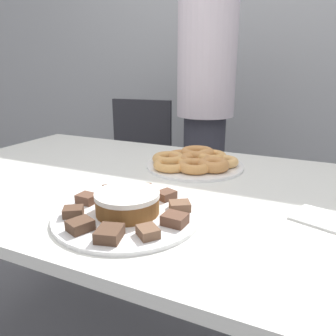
% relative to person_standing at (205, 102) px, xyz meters
% --- Properties ---
extents(wall_back, '(8.00, 0.05, 2.60)m').
position_rel_person_standing_xyz_m(wall_back, '(0.17, 0.70, 0.39)').
color(wall_back, '#A8AAAD').
rests_on(wall_back, ground_plane).
extents(table, '(1.75, 0.95, 0.75)m').
position_rel_person_standing_xyz_m(table, '(0.17, -0.87, -0.24)').
color(table, silver).
rests_on(table, ground_plane).
extents(person_standing, '(0.31, 0.31, 1.71)m').
position_rel_person_standing_xyz_m(person_standing, '(0.00, 0.00, 0.00)').
color(person_standing, '#383842').
rests_on(person_standing, ground_plane).
extents(office_chair_left, '(0.49, 0.49, 0.90)m').
position_rel_person_standing_xyz_m(office_chair_left, '(-0.44, -0.05, -0.48)').
color(office_chair_left, black).
rests_on(office_chair_left, ground_plane).
extents(plate_cake, '(0.36, 0.36, 0.01)m').
position_rel_person_standing_xyz_m(plate_cake, '(0.18, -1.12, -0.16)').
color(plate_cake, white).
rests_on(plate_cake, table).
extents(plate_donuts, '(0.35, 0.35, 0.01)m').
position_rel_person_standing_xyz_m(plate_donuts, '(0.18, -0.66, -0.16)').
color(plate_donuts, white).
rests_on(plate_donuts, table).
extents(frosted_cake, '(0.16, 0.16, 0.05)m').
position_rel_person_standing_xyz_m(frosted_cake, '(0.18, -1.12, -0.13)').
color(frosted_cake, brown).
rests_on(frosted_cake, plate_cake).
extents(lamington_0, '(0.07, 0.07, 0.02)m').
position_rel_person_standing_xyz_m(lamington_0, '(0.08, -1.04, -0.14)').
color(lamington_0, '#513828').
rests_on(lamington_0, plate_cake).
extents(lamington_1, '(0.05, 0.04, 0.02)m').
position_rel_person_standing_xyz_m(lamington_1, '(0.05, -1.11, -0.14)').
color(lamington_1, brown).
rests_on(lamington_1, plate_cake).
extents(lamington_2, '(0.06, 0.06, 0.02)m').
position_rel_person_standing_xyz_m(lamington_2, '(0.07, -1.19, -0.14)').
color(lamington_2, '#513828').
rests_on(lamington_2, plate_cake).
extents(lamington_3, '(0.06, 0.06, 0.02)m').
position_rel_person_standing_xyz_m(lamington_3, '(0.13, -1.24, -0.14)').
color(lamington_3, '#513828').
rests_on(lamington_3, plate_cake).
extents(lamington_4, '(0.06, 0.07, 0.02)m').
position_rel_person_standing_xyz_m(lamington_4, '(0.21, -1.24, -0.14)').
color(lamington_4, '#513828').
rests_on(lamington_4, plate_cake).
extents(lamington_5, '(0.06, 0.06, 0.02)m').
position_rel_person_standing_xyz_m(lamington_5, '(0.28, -1.20, -0.14)').
color(lamington_5, brown).
rests_on(lamington_5, plate_cake).
extents(lamington_6, '(0.06, 0.05, 0.02)m').
position_rel_person_standing_xyz_m(lamington_6, '(0.31, -1.13, -0.14)').
color(lamington_6, brown).
rests_on(lamington_6, plate_cake).
extents(lamington_7, '(0.07, 0.06, 0.02)m').
position_rel_person_standing_xyz_m(lamington_7, '(0.29, -1.05, -0.14)').
color(lamington_7, brown).
rests_on(lamington_7, plate_cake).
extents(lamington_8, '(0.06, 0.06, 0.02)m').
position_rel_person_standing_xyz_m(lamington_8, '(0.22, -1.00, -0.14)').
color(lamington_8, brown).
rests_on(lamington_8, plate_cake).
extents(lamington_9, '(0.06, 0.07, 0.02)m').
position_rel_person_standing_xyz_m(lamington_9, '(0.15, -0.99, -0.14)').
color(lamington_9, brown).
rests_on(lamington_9, plate_cake).
extents(donut_0, '(0.12, 0.12, 0.03)m').
position_rel_person_standing_xyz_m(donut_0, '(0.18, -0.66, -0.14)').
color(donut_0, '#C68447').
rests_on(donut_0, plate_donuts).
extents(donut_1, '(0.12, 0.12, 0.03)m').
position_rel_person_standing_xyz_m(donut_1, '(0.09, -0.69, -0.14)').
color(donut_1, tan).
rests_on(donut_1, plate_donuts).
extents(donut_2, '(0.12, 0.12, 0.03)m').
position_rel_person_standing_xyz_m(donut_2, '(0.13, -0.75, -0.14)').
color(donut_2, tan).
rests_on(donut_2, plate_donuts).
extents(donut_3, '(0.12, 0.12, 0.03)m').
position_rel_person_standing_xyz_m(donut_3, '(0.21, -0.74, -0.14)').
color(donut_3, '#D18E4C').
rests_on(donut_3, plate_donuts).
extents(donut_4, '(0.11, 0.11, 0.04)m').
position_rel_person_standing_xyz_m(donut_4, '(0.27, -0.70, -0.13)').
color(donut_4, '#C68447').
rests_on(donut_4, plate_donuts).
extents(donut_5, '(0.10, 0.10, 0.03)m').
position_rel_person_standing_xyz_m(donut_5, '(0.29, -0.63, -0.14)').
color(donut_5, '#E5AD66').
rests_on(donut_5, plate_donuts).
extents(donut_6, '(0.12, 0.12, 0.03)m').
position_rel_person_standing_xyz_m(donut_6, '(0.22, -0.59, -0.14)').
color(donut_6, tan).
rests_on(donut_6, plate_donuts).
extents(donut_7, '(0.13, 0.13, 0.04)m').
position_rel_person_standing_xyz_m(donut_7, '(0.16, -0.57, -0.13)').
color(donut_7, '#C68447').
rests_on(donut_7, plate_donuts).
extents(donut_8, '(0.11, 0.11, 0.03)m').
position_rel_person_standing_xyz_m(donut_8, '(0.12, -0.63, -0.14)').
color(donut_8, '#C68447').
rests_on(donut_8, plate_donuts).
extents(napkin, '(0.16, 0.15, 0.01)m').
position_rel_person_standing_xyz_m(napkin, '(0.62, -0.94, -0.16)').
color(napkin, white).
rests_on(napkin, table).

